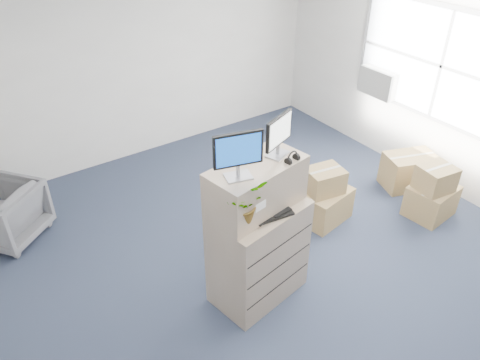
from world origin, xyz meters
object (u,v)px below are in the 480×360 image
at_px(filing_cabinet_lower, 258,253).
at_px(office_chair, 4,211).
at_px(monitor_right, 279,134).
at_px(water_bottle, 264,191).
at_px(potted_plant, 243,207).
at_px(monitor_left, 238,153).
at_px(keyboard, 269,215).

xyz_separation_m(filing_cabinet_lower, office_chair, (-2.00, 2.49, -0.16)).
relative_size(monitor_right, water_bottle, 1.61).
bearing_deg(water_bottle, potted_plant, -152.29).
height_order(filing_cabinet_lower, water_bottle, water_bottle).
distance_m(monitor_left, keyboard, 0.77).
relative_size(keyboard, office_chair, 0.58).
distance_m(monitor_right, water_bottle, 0.60).
xyz_separation_m(filing_cabinet_lower, keyboard, (0.01, -0.13, 0.57)).
bearing_deg(water_bottle, monitor_left, -165.58).
bearing_deg(keyboard, monitor_left, 166.36).
xyz_separation_m(keyboard, water_bottle, (0.10, 0.20, 0.11)).
bearing_deg(keyboard, filing_cabinet_lower, 100.60).
relative_size(potted_plant, office_chair, 0.59).
relative_size(filing_cabinet_lower, monitor_right, 2.76).
bearing_deg(keyboard, potted_plant, -170.41).
relative_size(monitor_left, potted_plant, 0.92).
relative_size(monitor_right, keyboard, 0.88).
bearing_deg(monitor_right, water_bottle, 161.78).
distance_m(filing_cabinet_lower, keyboard, 0.59).
distance_m(keyboard, water_bottle, 0.25).
distance_m(monitor_left, water_bottle, 0.71).
bearing_deg(keyboard, monitor_right, 48.21).
xyz_separation_m(monitor_right, keyboard, (-0.25, -0.21, -0.69)).
distance_m(monitor_right, keyboard, 0.77).
bearing_deg(office_chair, potted_plant, 84.72).
distance_m(monitor_right, potted_plant, 0.76).
xyz_separation_m(water_bottle, office_chair, (-2.10, 2.41, -0.84)).
bearing_deg(potted_plant, filing_cabinet_lower, 25.09).
bearing_deg(potted_plant, water_bottle, 27.71).
height_order(filing_cabinet_lower, monitor_left, monitor_left).
bearing_deg(keyboard, office_chair, 135.49).
distance_m(monitor_left, potted_plant, 0.50).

